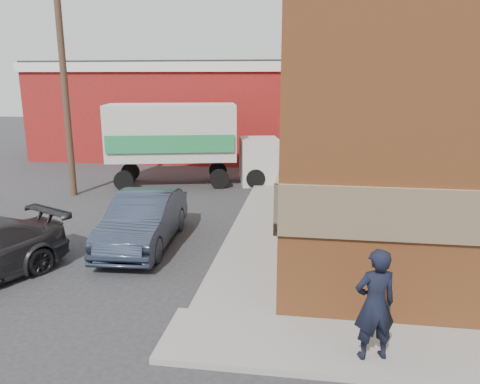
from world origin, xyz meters
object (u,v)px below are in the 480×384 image
at_px(warehouse, 180,109).
at_px(utility_pole, 64,76).
at_px(box_truck, 188,139).
at_px(man, 375,304).
at_px(sedan, 144,220).

bearing_deg(warehouse, utility_pole, -97.77).
bearing_deg(box_truck, man, -76.24).
height_order(utility_pole, sedan, utility_pole).
height_order(man, sedan, man).
relative_size(man, box_truck, 0.26).
bearing_deg(sedan, utility_pole, 129.80).
distance_m(warehouse, utility_pole, 11.27).
relative_size(utility_pole, box_truck, 1.19).
xyz_separation_m(warehouse, utility_pole, (-1.50, -11.00, 1.93)).
height_order(warehouse, box_truck, warehouse).
distance_m(sedan, box_truck, 8.04).
bearing_deg(sedan, box_truck, 91.97).
relative_size(utility_pole, man, 4.64).
xyz_separation_m(warehouse, man, (9.20, -21.20, -1.72)).
bearing_deg(utility_pole, sedan, -46.77).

